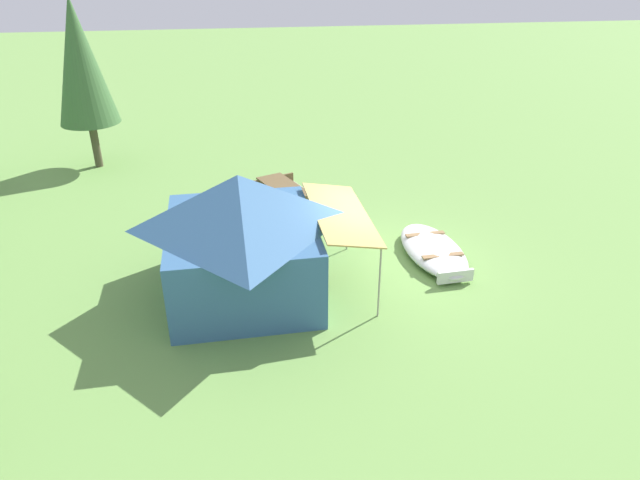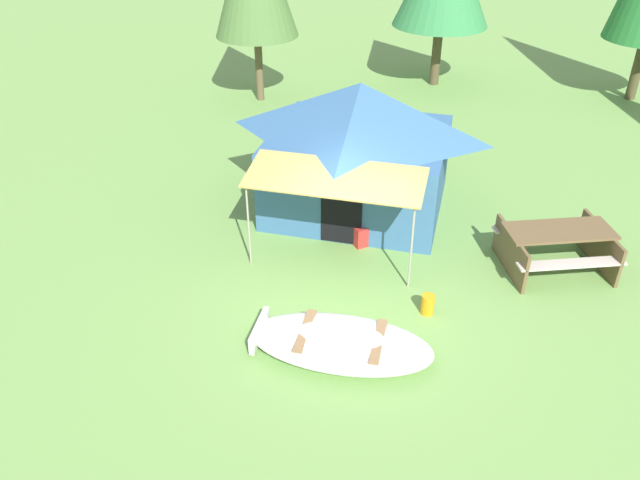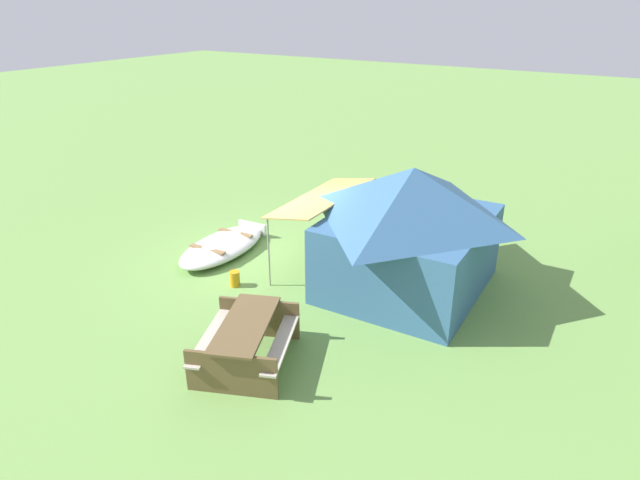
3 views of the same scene
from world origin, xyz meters
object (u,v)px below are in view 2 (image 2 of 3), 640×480
fuel_can (428,304)px  canvas_cabin_tent (359,146)px  picnic_table (557,244)px  cooler_box (365,233)px  beached_rowboat (340,343)px

fuel_can → canvas_cabin_tent: bearing=121.7°
canvas_cabin_tent → picnic_table: 4.10m
picnic_table → fuel_can: picnic_table is taller
canvas_cabin_tent → picnic_table: canvas_cabin_tent is taller
canvas_cabin_tent → cooler_box: size_ratio=8.32×
picnic_table → fuel_can: 2.74m
cooler_box → fuel_can: cooler_box is taller
beached_rowboat → fuel_can: beached_rowboat is taller
beached_rowboat → fuel_can: size_ratio=8.30×
canvas_cabin_tent → fuel_can: size_ratio=12.79×
canvas_cabin_tent → cooler_box: bearing=-69.7°
picnic_table → fuel_can: bearing=-135.2°
beached_rowboat → picnic_table: bearing=46.8°
cooler_box → fuel_can: bearing=-51.5°
canvas_cabin_tent → fuel_can: bearing=-58.3°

